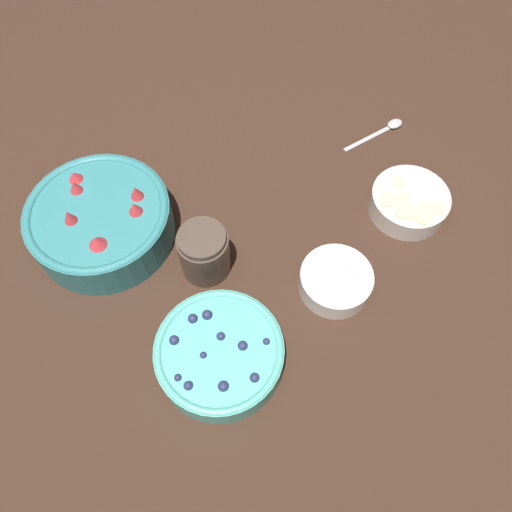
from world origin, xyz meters
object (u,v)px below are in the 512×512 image
at_px(bowl_bananas, 409,201).
at_px(jar_chocolate, 204,253).
at_px(bowl_strawberries, 100,220).
at_px(bowl_blueberries, 220,353).
at_px(bowl_cream, 336,280).

distance_m(bowl_bananas, jar_chocolate, 0.36).
distance_m(bowl_strawberries, bowl_blueberries, 0.30).
relative_size(bowl_strawberries, bowl_blueberries, 1.25).
bearing_deg(jar_chocolate, bowl_cream, 126.15).
relative_size(bowl_bananas, bowl_cream, 1.16).
relative_size(bowl_bananas, jar_chocolate, 1.44).
height_order(bowl_blueberries, jar_chocolate, jar_chocolate).
bearing_deg(bowl_cream, bowl_strawberries, -58.18).
distance_m(bowl_blueberries, bowl_cream, 0.22).
bearing_deg(bowl_cream, jar_chocolate, -53.85).
relative_size(bowl_blueberries, jar_chocolate, 2.01).
bearing_deg(bowl_blueberries, jar_chocolate, -123.08).
distance_m(bowl_strawberries, bowl_bananas, 0.52).
xyz_separation_m(bowl_blueberries, bowl_cream, (-0.21, 0.03, -0.00)).
height_order(bowl_blueberries, bowl_cream, bowl_blueberries).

